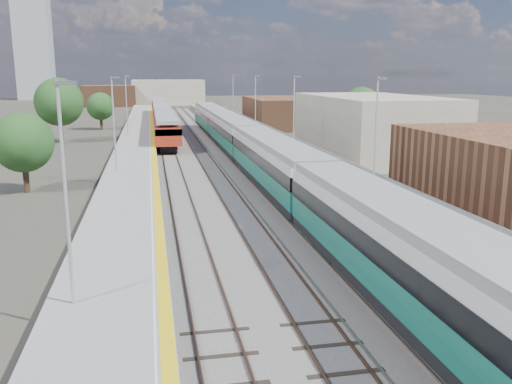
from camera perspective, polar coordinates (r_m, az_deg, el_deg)
name	(u,v)px	position (r m, az deg, el deg)	size (l,w,h in m)	color
ground	(218,153)	(61.23, -4.00, 4.14)	(320.00, 320.00, 0.00)	#47443A
ballast_bed	(196,150)	(63.46, -6.30, 4.42)	(10.50, 155.00, 0.06)	#565451
tracks	(200,147)	(65.16, -5.90, 4.70)	(8.96, 160.00, 0.17)	#4C3323
platform_right	(260,144)	(64.43, 0.40, 5.06)	(4.70, 155.00, 8.52)	slate
platform_left	(136,147)	(63.20, -12.48, 4.61)	(4.30, 155.00, 8.52)	slate
buildings	(106,66)	(149.15, -15.54, 12.68)	(72.00, 185.50, 40.00)	brown
green_train	(249,144)	(49.98, -0.70, 5.07)	(3.06, 85.07, 3.37)	black
red_train	(162,116)	(87.78, -9.86, 7.89)	(2.88, 58.44, 3.64)	black
tree_a	(23,143)	(43.40, -23.33, 4.79)	(4.40, 4.40, 5.97)	#382619
tree_b	(59,102)	(73.93, -20.03, 8.89)	(6.08, 6.08, 8.24)	#382619
tree_c	(100,106)	(89.75, -16.07, 8.66)	(4.31, 4.31, 5.84)	#382619
tree_d	(361,107)	(73.22, 11.02, 8.78)	(5.20, 5.20, 7.05)	#382619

